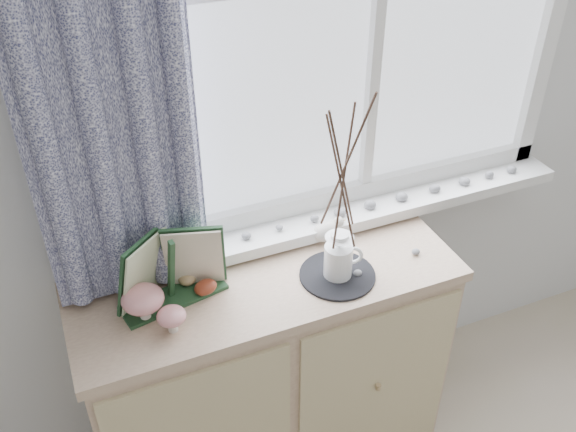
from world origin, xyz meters
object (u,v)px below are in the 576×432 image
object	(u,v)px
sideboard	(270,372)
botanical_book	(172,273)
toadstool_cluster	(150,304)
twig_pitcher	(343,171)

from	to	relation	value
sideboard	botanical_book	bearing A→B (deg)	-178.13
toadstool_cluster	twig_pitcher	distance (m)	0.64
sideboard	twig_pitcher	xyz separation A→B (m)	(0.20, -0.07, 0.80)
botanical_book	toadstool_cluster	world-z (taller)	botanical_book
toadstool_cluster	twig_pitcher	world-z (taller)	twig_pitcher
sideboard	botanical_book	distance (m)	0.62
botanical_book	twig_pitcher	xyz separation A→B (m)	(0.49, -0.06, 0.25)
sideboard	botanical_book	xyz separation A→B (m)	(-0.28, -0.01, 0.55)
sideboard	toadstool_cluster	size ratio (longest dim) A/B	7.03
twig_pitcher	sideboard	bearing A→B (deg)	-177.53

